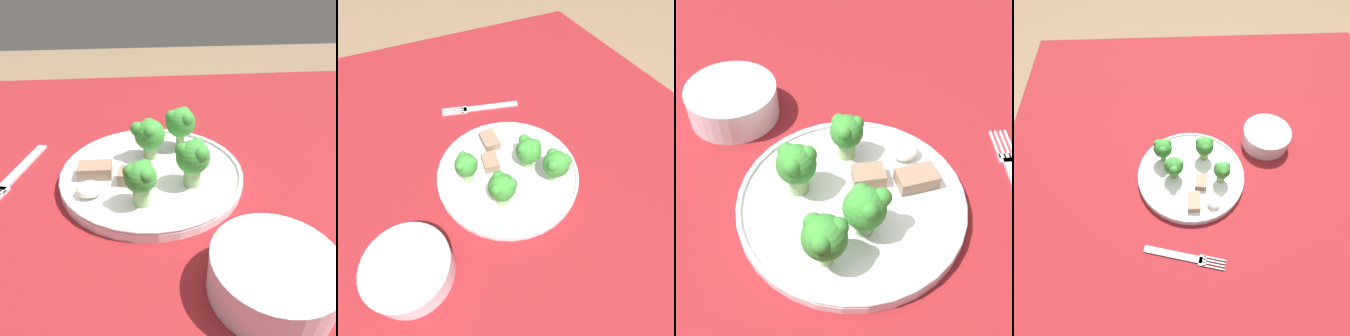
% 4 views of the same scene
% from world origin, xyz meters
% --- Properties ---
extents(table, '(1.19, 1.10, 0.71)m').
position_xyz_m(table, '(0.00, 0.00, 0.62)').
color(table, maroon).
rests_on(table, ground_plane).
extents(dinner_plate, '(0.27, 0.27, 0.02)m').
position_xyz_m(dinner_plate, '(-0.00, -0.05, 0.72)').
color(dinner_plate, white).
rests_on(dinner_plate, table).
extents(cream_bowl, '(0.12, 0.12, 0.05)m').
position_xyz_m(cream_bowl, '(-0.10, 0.15, 0.73)').
color(cream_bowl, silver).
rests_on(cream_bowl, table).
extents(broccoli_floret_near_rim_left, '(0.05, 0.05, 0.07)m').
position_xyz_m(broccoli_floret_near_rim_left, '(-0.05, -0.02, 0.76)').
color(broccoli_floret_near_rim_left, '#7FA866').
rests_on(broccoli_floret_near_rim_left, dinner_plate).
extents(broccoli_floret_center_left, '(0.05, 0.05, 0.06)m').
position_xyz_m(broccoli_floret_center_left, '(0.00, -0.10, 0.76)').
color(broccoli_floret_center_left, '#7FA866').
rests_on(broccoli_floret_center_left, dinner_plate).
extents(broccoli_floret_back_left, '(0.04, 0.04, 0.06)m').
position_xyz_m(broccoli_floret_back_left, '(0.02, 0.02, 0.76)').
color(broccoli_floret_back_left, '#7FA866').
rests_on(broccoli_floret_back_left, dinner_plate).
extents(broccoli_floret_front_left, '(0.05, 0.05, 0.07)m').
position_xyz_m(broccoli_floret_front_left, '(-0.05, -0.12, 0.77)').
color(broccoli_floret_front_left, '#7FA866').
rests_on(broccoli_floret_front_left, dinner_plate).
extents(meat_slice_front_slice, '(0.05, 0.03, 0.02)m').
position_xyz_m(meat_slice_front_slice, '(0.08, -0.05, 0.73)').
color(meat_slice_front_slice, '#846651').
rests_on(meat_slice_front_slice, dinner_plate).
extents(meat_slice_middle_slice, '(0.04, 0.03, 0.02)m').
position_xyz_m(meat_slice_middle_slice, '(0.03, -0.03, 0.73)').
color(meat_slice_middle_slice, '#846651').
rests_on(meat_slice_middle_slice, dinner_plate).
extents(sauce_dollop, '(0.03, 0.03, 0.02)m').
position_xyz_m(sauce_dollop, '(0.09, -0.01, 0.73)').
color(sauce_dollop, silver).
rests_on(sauce_dollop, dinner_plate).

